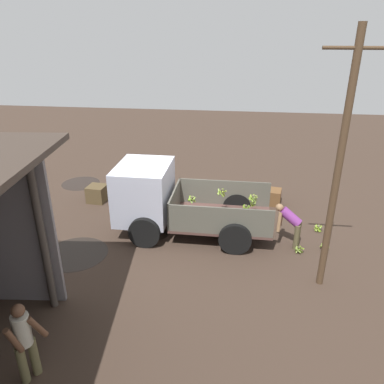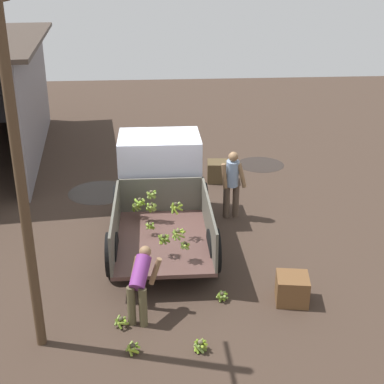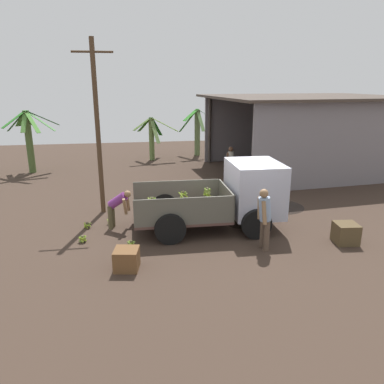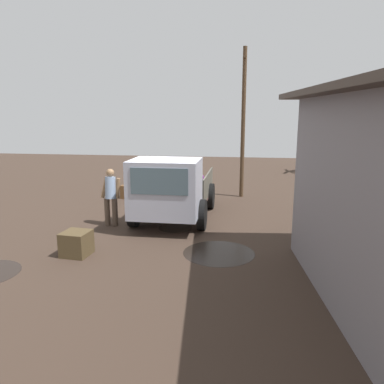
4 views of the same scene
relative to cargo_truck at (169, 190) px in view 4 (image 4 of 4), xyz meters
The scene contains 15 objects.
ground 1.09m from the cargo_truck, 127.72° to the right, with size 36.00×36.00×0.00m, color #3C2D24.
mud_patch_1 1.11m from the cargo_truck, 54.90° to the left, with size 1.00×1.00×0.01m, color black.
mud_patch_2 2.80m from the cargo_truck, 39.01° to the left, with size 1.73×1.73×0.01m, color black.
cargo_truck is the anchor object (origin of this frame).
utility_pole 5.18m from the cargo_truck, 154.39° to the left, with size 1.29×0.16×5.75m.
banana_palm_0 12.61m from the cargo_truck, 149.80° to the left, with size 2.54×2.31×2.88m.
person_foreground_visitor 1.74m from the cargo_truck, 84.69° to the right, with size 0.40×0.64×1.71m.
person_worker_loading 3.82m from the cargo_truck, behind, with size 0.76×0.65×1.23m.
person_bystander_near_shed 5.60m from the cargo_truck, 78.22° to the left, with size 0.55×0.62×1.60m.
banana_bunch_on_ground_0 3.68m from the cargo_truck, 163.25° to the right, with size 0.24×0.24×0.19m.
banana_bunch_on_ground_1 4.87m from the cargo_truck, behind, with size 0.23×0.25×0.20m.
banana_bunch_on_ground_2 4.88m from the cargo_truck, behind, with size 0.24×0.24×0.21m.
banana_bunch_on_ground_3 4.22m from the cargo_truck, 168.73° to the left, with size 0.26×0.26×0.20m.
wooden_crate_0 4.27m from the cargo_truck, 146.73° to the right, with size 0.58×0.58×0.52m, color brown.
wooden_crate_1 3.21m from the cargo_truck, 33.29° to the right, with size 0.61×0.61×0.58m, color #4F3F26.
Camera 4 is at (10.59, 2.25, 3.32)m, focal length 35.00 mm.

